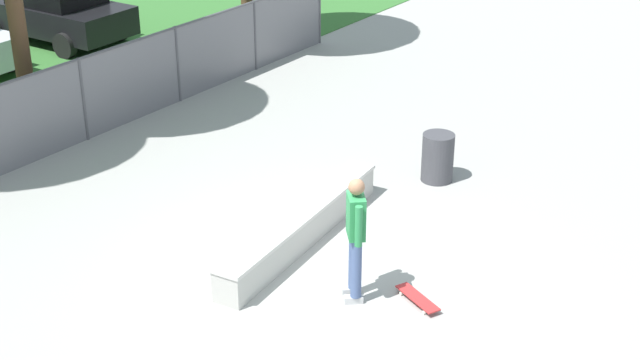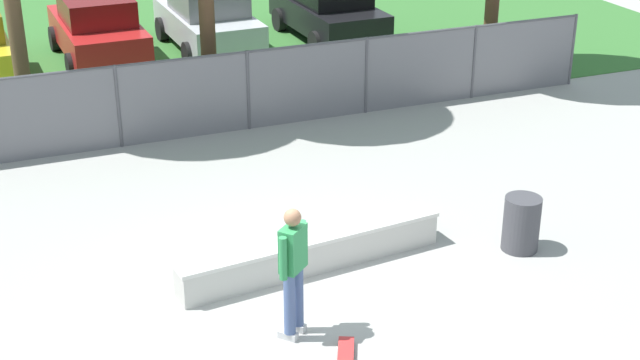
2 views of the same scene
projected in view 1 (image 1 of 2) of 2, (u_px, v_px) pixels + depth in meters
The scene contains 7 objects.
ground_plane at pixel (314, 263), 13.46m from camera, with size 80.00×80.00×0.00m, color #9E9E99.
concrete_ledge at pixel (301, 227), 13.93m from camera, with size 4.18×0.91×0.54m.
skateboarder at pixel (356, 234), 12.19m from camera, with size 0.48×0.44×1.82m.
skateboard at pixel (418, 298), 12.48m from camera, with size 0.52×0.81×0.09m.
chainlink_fence at pixel (27, 116), 16.37m from camera, with size 18.28×0.07×1.65m.
car_black at pixel (55, 9), 23.25m from camera, with size 2.12×4.25×1.66m.
trash_bin at pixel (438, 157), 15.87m from camera, with size 0.56×0.56×0.86m, color #3F3F44.
Camera 1 is at (-9.45, -6.77, 6.90)m, focal length 51.25 mm.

